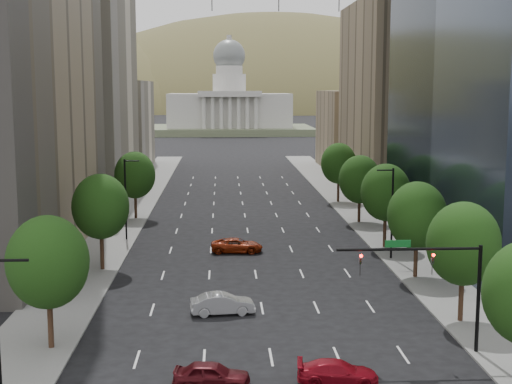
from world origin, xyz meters
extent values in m
cube|color=slate|center=(-15.50, 60.00, 0.07)|extent=(6.00, 200.00, 0.15)
cube|color=slate|center=(15.50, 60.00, 0.07)|extent=(6.00, 200.00, 0.15)
cube|color=beige|center=(-25.00, 103.00, 17.50)|extent=(14.00, 30.00, 35.00)
cube|color=beige|center=(-25.00, 136.00, 9.00)|extent=(14.00, 26.00, 18.00)
cube|color=#8C7759|center=(25.00, 100.00, 15.00)|extent=(14.00, 30.00, 30.00)
cube|color=#8C7759|center=(25.00, 133.00, 8.00)|extent=(14.00, 26.00, 16.00)
cylinder|color=#382316|center=(14.00, 36.00, 2.00)|extent=(0.36, 0.36, 4.00)
ellipsoid|color=#1A370F|center=(14.00, 36.00, 5.76)|extent=(5.20, 5.20, 5.98)
cylinder|color=#382316|center=(14.00, 48.00, 1.95)|extent=(0.36, 0.36, 3.90)
ellipsoid|color=#1A370F|center=(14.00, 48.00, 5.62)|extent=(5.20, 5.20, 5.98)
cylinder|color=#382316|center=(14.00, 60.00, 2.05)|extent=(0.36, 0.36, 4.10)
ellipsoid|color=#1A370F|center=(14.00, 60.00, 5.90)|extent=(5.20, 5.20, 5.98)
cylinder|color=#382316|center=(14.00, 74.00, 1.90)|extent=(0.36, 0.36, 3.80)
ellipsoid|color=#1A370F|center=(14.00, 74.00, 5.47)|extent=(5.20, 5.20, 5.98)
cylinder|color=#382316|center=(14.00, 90.00, 2.00)|extent=(0.36, 0.36, 4.00)
ellipsoid|color=#1A370F|center=(14.00, 90.00, 5.76)|extent=(5.20, 5.20, 5.98)
cylinder|color=#382316|center=(-14.00, 32.00, 2.00)|extent=(0.36, 0.36, 4.00)
ellipsoid|color=#1A370F|center=(-14.00, 32.00, 5.76)|extent=(5.20, 5.20, 5.98)
cylinder|color=#382316|center=(-14.00, 52.00, 2.08)|extent=(0.36, 0.36, 4.15)
ellipsoid|color=#1A370F|center=(-14.00, 52.00, 5.98)|extent=(5.20, 5.20, 5.98)
cylinder|color=#382316|center=(-14.00, 78.00, 1.98)|extent=(0.36, 0.36, 3.95)
ellipsoid|color=#1A370F|center=(-14.00, 78.00, 5.69)|extent=(5.20, 5.20, 5.98)
cylinder|color=black|center=(13.50, 55.00, 4.50)|extent=(0.20, 0.20, 9.00)
cylinder|color=black|center=(12.70, 55.00, 8.80)|extent=(1.60, 0.14, 0.14)
cylinder|color=black|center=(-12.70, 20.00, 8.80)|extent=(1.60, 0.14, 0.14)
cylinder|color=black|center=(-13.50, 65.00, 4.50)|extent=(0.20, 0.20, 9.00)
cylinder|color=black|center=(-12.70, 65.00, 8.80)|extent=(1.60, 0.14, 0.14)
cylinder|color=black|center=(13.00, 30.00, 3.50)|extent=(0.24, 0.24, 7.00)
cylinder|color=black|center=(8.50, 30.00, 6.80)|extent=(9.00, 0.18, 0.18)
imported|color=black|center=(10.00, 30.00, 6.25)|extent=(0.18, 0.22, 1.10)
imported|color=black|center=(5.50, 30.00, 6.25)|extent=(0.18, 0.22, 1.10)
sphere|color=#FF0C07|center=(10.00, 29.82, 6.45)|extent=(0.20, 0.20, 0.20)
sphere|color=#FF0C07|center=(5.50, 29.82, 6.45)|extent=(0.20, 0.20, 0.20)
cube|color=#0C591E|center=(7.80, 30.00, 7.15)|extent=(1.60, 0.06, 0.45)
cube|color=#596647|center=(0.00, 250.00, 1.25)|extent=(60.00, 40.00, 2.50)
cube|color=silver|center=(0.00, 250.00, 8.50)|extent=(44.00, 26.00, 12.00)
cube|color=silver|center=(0.00, 236.00, 14.50)|extent=(22.00, 4.00, 2.00)
cylinder|color=silver|center=(0.00, 250.00, 18.00)|extent=(12.00, 12.00, 7.00)
cylinder|color=silver|center=(0.00, 250.00, 23.00)|extent=(9.60, 9.60, 3.00)
sphere|color=slate|center=(0.00, 250.00, 28.10)|extent=(11.60, 11.60, 11.60)
cylinder|color=silver|center=(0.00, 250.00, 33.95)|extent=(1.80, 1.80, 2.50)
ellipsoid|color=brown|center=(-140.00, 560.00, -33.25)|extent=(380.00, 342.00, 190.00)
ellipsoid|color=brown|center=(40.00, 600.00, -42.00)|extent=(440.00, 396.00, 240.00)
ellipsoid|color=brown|center=(210.00, 640.00, -35.00)|extent=(360.00, 324.00, 200.00)
imported|color=maroon|center=(3.50, 25.80, 0.67)|extent=(4.77, 2.34, 1.34)
imported|color=#460B11|center=(-3.63, 25.62, 0.73)|extent=(4.48, 2.22, 1.47)
imported|color=#ABACB0|center=(-3.00, 38.74, 0.78)|extent=(4.92, 2.21, 1.57)
imported|color=maroon|center=(-1.50, 58.76, 0.73)|extent=(5.33, 2.62, 1.46)
camera|label=1|loc=(-3.00, -12.49, 16.66)|focal=50.14mm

